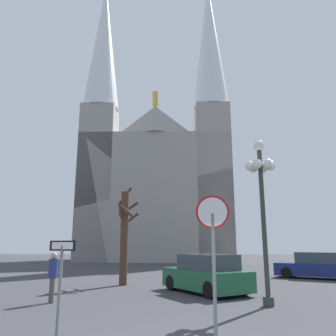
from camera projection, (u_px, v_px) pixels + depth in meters
The scene contains 8 objects.
cathedral at pixel (156, 170), 41.95m from camera, with size 18.08×11.47×36.80m.
stop_sign at pixel (213, 237), 7.45m from camera, with size 0.74×0.12×3.07m.
one_way_arrow_sign at pixel (61, 275), 7.48m from camera, with size 0.67×0.24×2.07m.
street_lamp at pixel (262, 189), 11.82m from camera, with size 1.08×0.98×5.65m.
bare_tree at pixel (124, 234), 17.12m from camera, with size 1.19×1.31×4.93m.
parked_car_near_green at pixel (206, 275), 14.13m from camera, with size 3.80×4.39×1.56m.
parked_car_far_navy at pixel (317, 266), 19.77m from camera, with size 4.81×3.61×1.50m.
pedestrian_walking at pixel (53, 272), 11.84m from camera, with size 0.32×0.32×1.70m.
Camera 1 is at (0.30, -6.00, 2.01)m, focal length 36.02 mm.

